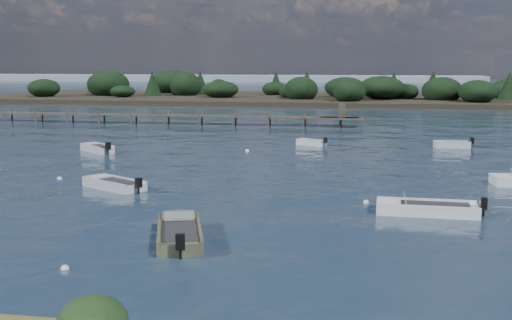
% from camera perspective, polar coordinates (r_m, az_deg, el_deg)
% --- Properties ---
extents(ground, '(400.00, 400.00, 0.00)m').
position_cam_1_polar(ground, '(88.38, 5.38, 3.77)').
color(ground, '#172636').
rests_on(ground, ground).
extents(tender_far_grey_b, '(3.48, 1.59, 1.17)m').
position_cam_1_polar(tender_far_grey_b, '(59.37, 17.02, 1.22)').
color(tender_far_grey_b, '#B7BCBF').
rests_on(tender_far_grey_b, ground).
extents(dinghy_mid_grey, '(4.46, 3.57, 1.16)m').
position_cam_1_polar(dinghy_mid_grey, '(39.30, -12.50, -2.26)').
color(dinghy_mid_grey, '#B7BCBF').
rests_on(dinghy_mid_grey, ground).
extents(tender_far_white, '(2.95, 2.22, 1.03)m').
position_cam_1_polar(tender_far_white, '(58.75, 4.93, 1.47)').
color(tender_far_white, silver).
rests_on(tender_far_white, ground).
extents(tender_far_grey, '(3.67, 3.43, 1.29)m').
position_cam_1_polar(tender_far_grey, '(55.71, -13.92, 0.89)').
color(tender_far_grey, '#B7BCBF').
rests_on(tender_far_grey, ground).
extents(dinghy_near_olive, '(3.23, 5.40, 1.30)m').
position_cam_1_polar(dinghy_near_olive, '(27.59, -6.82, -6.72)').
color(dinghy_near_olive, '#686445').
rests_on(dinghy_near_olive, ground).
extents(dinghy_mid_white_a, '(5.32, 1.99, 1.24)m').
position_cam_1_polar(dinghy_mid_white_a, '(33.12, 14.91, -4.37)').
color(dinghy_mid_white_a, silver).
rests_on(dinghy_mid_white_a, ground).
extents(buoy_a, '(0.32, 0.32, 0.32)m').
position_cam_1_polar(buoy_a, '(24.71, -16.63, -9.28)').
color(buoy_a, silver).
rests_on(buoy_a, ground).
extents(buoy_b, '(0.32, 0.32, 0.32)m').
position_cam_1_polar(buoy_b, '(35.02, 9.75, -3.77)').
color(buoy_b, silver).
rests_on(buoy_b, ground).
extents(buoy_c, '(0.32, 0.32, 0.32)m').
position_cam_1_polar(buoy_c, '(43.41, -17.06, -1.62)').
color(buoy_c, silver).
rests_on(buoy_c, ground).
extents(buoy_d, '(0.32, 0.32, 0.32)m').
position_cam_1_polar(buoy_d, '(36.54, 19.47, -3.62)').
color(buoy_d, silver).
rests_on(buoy_d, ground).
extents(buoy_e, '(0.32, 0.32, 0.32)m').
position_cam_1_polar(buoy_e, '(54.67, -0.79, 0.81)').
color(buoy_e, silver).
rests_on(buoy_e, ground).
extents(jetty, '(64.50, 3.20, 3.40)m').
position_cam_1_polar(jetty, '(81.40, -10.82, 3.94)').
color(jetty, '#453D32').
rests_on(jetty, ground).
extents(far_headland, '(190.00, 40.00, 5.80)m').
position_cam_1_polar(far_headland, '(129.10, 18.12, 5.78)').
color(far_headland, black).
rests_on(far_headland, ground).
extents(distant_haze, '(280.00, 20.00, 2.40)m').
position_cam_1_polar(distant_haze, '(275.63, -10.60, 6.95)').
color(distant_haze, gray).
rests_on(distant_haze, ground).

